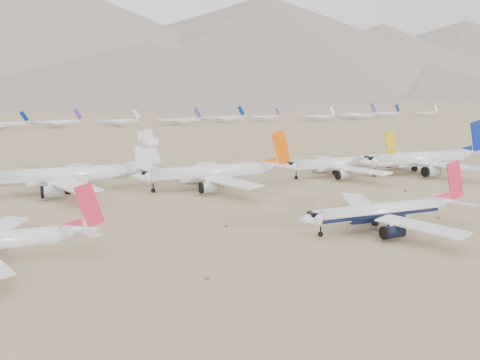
{
  "coord_description": "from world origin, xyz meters",
  "views": [
    {
      "loc": [
        -66.49,
        -91.46,
        34.33
      ],
      "look_at": [
        -18.7,
        35.89,
        7.0
      ],
      "focal_mm": 35.0,
      "sensor_mm": 36.0,
      "label": 1
    }
  ],
  "objects": [
    {
      "name": "row2_white_trijet",
      "position": [
        -65.35,
        69.92,
        5.82
      ],
      "size": [
        56.73,
        55.44,
        20.1
      ],
      "color": "white",
      "rests_on": "ground"
    },
    {
      "name": "distant_storage_row",
      "position": [
        34.74,
        334.0,
        4.33
      ],
      "size": [
        628.14,
        55.82,
        15.1
      ],
      "color": "silver",
      "rests_on": "ground"
    },
    {
      "name": "ground",
      "position": [
        0.0,
        0.0,
        0.0
      ],
      "size": [
        7000.0,
        7000.0,
        0.0
      ],
      "primitive_type": "plane",
      "color": "olive",
      "rests_on": "ground"
    },
    {
      "name": "mountain_range",
      "position": [
        70.18,
        1648.01,
        190.32
      ],
      "size": [
        7354.0,
        3024.0,
        470.0
      ],
      "color": "slate",
      "rests_on": "ground"
    },
    {
      "name": "row2_gold_tail",
      "position": [
        33.12,
        62.41,
        4.89
      ],
      "size": [
        49.07,
        47.99,
        17.47
      ],
      "color": "white",
      "rests_on": "ground"
    },
    {
      "name": "main_airliner",
      "position": [
        5.47,
        -0.73,
        4.39
      ],
      "size": [
        45.23,
        44.18,
        15.96
      ],
      "color": "white",
      "rests_on": "ground"
    },
    {
      "name": "row2_navy_widebody",
      "position": [
        67.7,
        56.46,
        5.79
      ],
      "size": [
        58.27,
        56.98,
        20.73
      ],
      "color": "white",
      "rests_on": "ground"
    },
    {
      "name": "foothills",
      "position": [
        526.68,
        1100.0,
        67.15
      ],
      "size": [
        4637.5,
        1395.0,
        155.0
      ],
      "color": "slate",
      "rests_on": "ground"
    },
    {
      "name": "row2_orange_tail",
      "position": [
        -19.43,
        58.89,
        5.37
      ],
      "size": [
        53.69,
        52.52,
        19.15
      ],
      "color": "white",
      "rests_on": "ground"
    }
  ]
}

